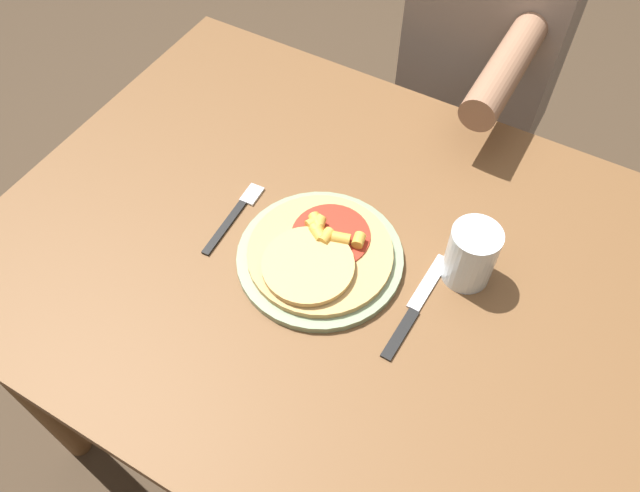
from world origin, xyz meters
TOP-DOWN VIEW (x-y plane):
  - ground_plane at (0.00, 0.00)m, footprint 8.00×8.00m
  - dining_table at (0.00, 0.00)m, footprint 1.26×0.90m
  - plate at (-0.05, -0.02)m, footprint 0.28×0.28m
  - pizza at (-0.05, -0.03)m, footprint 0.25×0.25m
  - fork at (-0.23, -0.01)m, footprint 0.03×0.18m
  - knife at (0.13, -0.03)m, footprint 0.03×0.22m
  - drinking_glass at (0.18, 0.07)m, footprint 0.08×0.08m
  - person_diner at (-0.02, 0.72)m, footprint 0.35×0.52m

SIDE VIEW (x-z plane):
  - ground_plane at x=0.00m, z-range 0.00..0.00m
  - dining_table at x=0.00m, z-range 0.28..1.05m
  - person_diner at x=-0.02m, z-range 0.10..1.30m
  - fork at x=-0.23m, z-range 0.77..0.78m
  - knife at x=0.13m, z-range 0.77..0.78m
  - plate at x=-0.05m, z-range 0.77..0.79m
  - pizza at x=-0.05m, z-range 0.78..0.82m
  - drinking_glass at x=0.18m, z-range 0.77..0.88m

